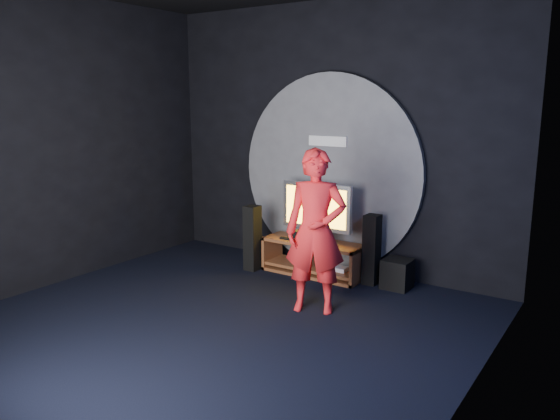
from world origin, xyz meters
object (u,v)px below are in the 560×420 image
Objects in this scene: media_console at (314,260)px; tower_speaker_left at (252,238)px; tv at (316,209)px; subwoofer at (397,274)px; player at (316,231)px; tower_speaker_right at (372,250)px.

media_console is 0.87m from tower_speaker_left.
tv reaches higher than subwoofer.
player is (1.42, -0.77, 0.44)m from tower_speaker_left.
player reaches higher than tower_speaker_left.
tv is at bearing -177.57° from subwoofer.
tv is 1.13× the size of tower_speaker_left.
player reaches higher than media_console.
media_console is 0.67m from tv.
tower_speaker_left is at bearing -160.58° from media_console.
media_console is 0.81m from tower_speaker_right.
tower_speaker_left is at bearing -168.30° from subwoofer.
tower_speaker_left is (-0.78, -0.34, -0.42)m from tv.
player reaches higher than tv.
subwoofer is (0.33, 0.03, -0.26)m from tower_speaker_right.
media_console is 1.11m from subwoofer.
tower_speaker_left and tower_speaker_right have the same top height.
tower_speaker_left is 0.50× the size of player.
tv is at bearing 96.20° from media_console.
subwoofer is 0.20× the size of player.
tv is at bearing -178.75° from tower_speaker_right.
tv is 1.31m from subwoofer.
tower_speaker_right is (1.56, 0.36, 0.00)m from tower_speaker_left.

